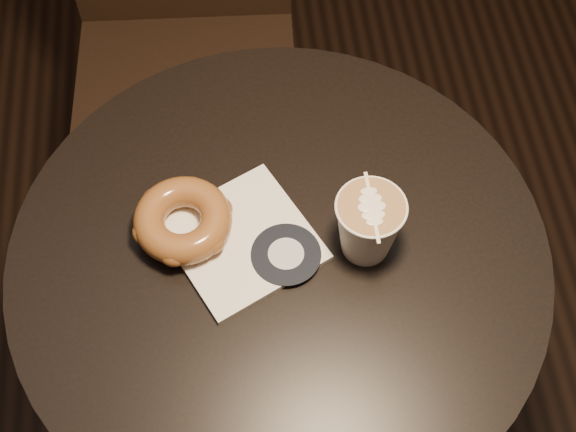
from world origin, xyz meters
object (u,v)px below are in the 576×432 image
Objects in this scene: cafe_table at (280,314)px; pastry_bag at (242,240)px; doughnut at (183,220)px; latte_cup at (368,227)px; chair at (181,8)px.

cafe_table is 4.43× the size of pastry_bag.
doughnut is (-0.07, 0.02, 0.02)m from pastry_bag.
chair is at bearing 110.61° from latte_cup.
chair reaches higher than doughnut.
pastry_bag is (-0.05, 0.02, 0.20)m from cafe_table.
latte_cup is (0.23, -0.05, 0.02)m from doughnut.
chair is 6.22× the size of pastry_bag.
pastry_bag is at bearing 157.73° from cafe_table.
latte_cup reaches higher than doughnut.
doughnut is (-0.12, 0.04, 0.23)m from cafe_table.
latte_cup is (0.23, -0.62, 0.21)m from chair.
cafe_table is 7.66× the size of latte_cup.
latte_cup is at bearing -11.44° from doughnut.
chair reaches higher than latte_cup.
pastry_bag is at bearing -79.62° from chair.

